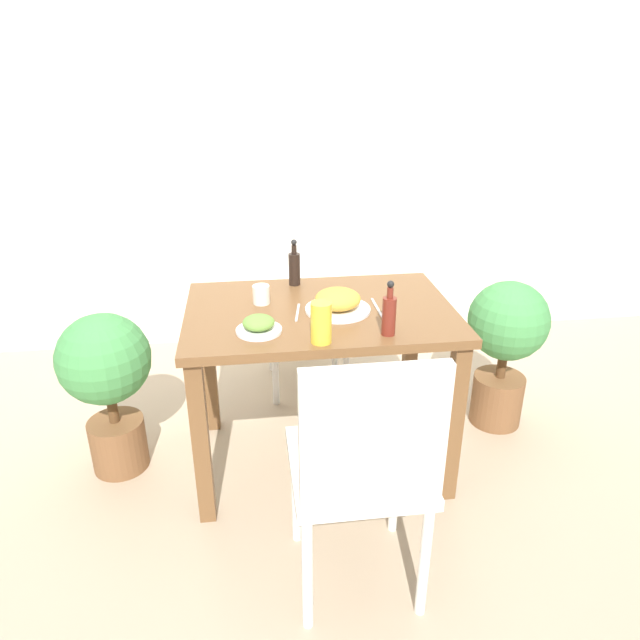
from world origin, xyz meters
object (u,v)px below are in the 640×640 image
Objects in this scene: potted_plant_right at (506,340)px; juice_glass at (321,323)px; chair_near at (363,464)px; chair_far at (305,289)px; drink_cup at (261,295)px; side_plate at (259,325)px; sauce_bottle at (389,314)px; condiment_bottle at (294,267)px; food_plate at (338,301)px; potted_plant_left at (107,377)px.

juice_glass is at bearing -153.08° from potted_plant_right.
chair_near and chair_far have the same top height.
drink_cup is at bearing 116.98° from juice_glass.
juice_glass is 1.09m from potted_plant_right.
side_plate is 0.81× the size of sauce_bottle.
condiment_bottle is at bearing 173.85° from potted_plant_right.
chair_near reaches higher than potted_plant_right.
drink_cup is (-0.26, 0.80, 0.24)m from chair_near.
food_plate is 0.90m from potted_plant_right.
chair_near reaches higher than potted_plant_left.
chair_far is 5.54× the size of side_plate.
chair_near is 4.51× the size of condiment_bottle.
food_plate is 0.36× the size of potted_plant_left.
chair_far reaches higher than drink_cup.
chair_far is 1.05m from sauce_bottle.
condiment_bottle is at bearing 52.12° from drink_cup.
side_plate is at bearing -110.27° from condiment_bottle.
sauce_bottle reaches higher than juice_glass.
sauce_bottle reaches higher than potted_plant_right.
juice_glass is at bearing -173.30° from sauce_bottle.
side_plate is at bearing -94.14° from drink_cup.
condiment_bottle is (-0.14, 0.31, 0.04)m from food_plate.
potted_plant_right is (0.82, 0.21, -0.32)m from food_plate.
side_plate reaches higher than potted_plant_left.
food_plate is 3.39× the size of drink_cup.
potted_plant_left is (-0.90, 0.78, -0.08)m from chair_near.
drink_cup is at bearing 2.01° from potted_plant_left.
condiment_bottle reaches higher than drink_cup.
juice_glass is at bearing -85.98° from condiment_bottle.
chair_near is 1.29× the size of potted_plant_left.
side_plate is at bearing 170.08° from sauce_bottle.
juice_glass is 0.57m from condiment_bottle.
chair_near reaches higher than side_plate.
potted_plant_left is at bearing 163.16° from sauce_bottle.
sauce_bottle is at bearing -147.03° from potted_plant_right.
side_plate is 1.13× the size of juice_glass.
side_plate is 0.23× the size of potted_plant_left.
chair_near is 0.87m from drink_cup.
chair_far is at bearing 74.06° from side_plate.
chair_near is at bearing -92.60° from food_plate.
chair_far is 12.21× the size of drink_cup.
chair_far is 6.27× the size of juice_glass.
side_plate is 0.73m from potted_plant_left.
chair_near is 1.23m from potted_plant_right.
drink_cup is at bearing 141.42° from sauce_bottle.
potted_plant_right is at bearing 26.92° from juice_glass.
side_plate is 1.23m from potted_plant_right.
juice_glass is (-0.05, -1.02, 0.27)m from chair_far.
sauce_bottle reaches higher than drink_cup.
chair_far is 1.04m from potted_plant_right.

